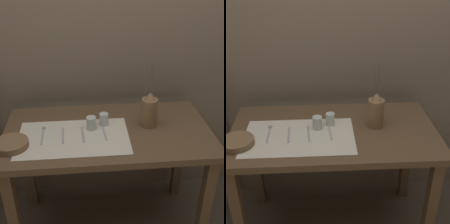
# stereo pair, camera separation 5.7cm
# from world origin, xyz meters

# --- Properties ---
(ground_plane) EXTENTS (12.00, 12.00, 0.00)m
(ground_plane) POSITION_xyz_m (0.00, 0.00, 0.00)
(ground_plane) COLOR brown
(stone_wall_back) EXTENTS (7.00, 0.06, 2.40)m
(stone_wall_back) POSITION_xyz_m (0.00, 0.44, 1.20)
(stone_wall_back) COLOR #7A6B56
(stone_wall_back) RESTS_ON ground_plane
(wooden_table) EXTENTS (1.22, 0.66, 0.79)m
(wooden_table) POSITION_xyz_m (0.00, 0.00, 0.67)
(wooden_table) COLOR brown
(wooden_table) RESTS_ON ground_plane
(linen_cloth) EXTENTS (0.63, 0.39, 0.00)m
(linen_cloth) POSITION_xyz_m (-0.20, -0.06, 0.79)
(linen_cloth) COLOR beige
(linen_cloth) RESTS_ON wooden_table
(pitcher_with_flowers) EXTENTS (0.10, 0.10, 0.42)m
(pitcher_with_flowers) POSITION_xyz_m (0.25, 0.03, 0.89)
(pitcher_with_flowers) COLOR olive
(pitcher_with_flowers) RESTS_ON wooden_table
(wooden_bowl) EXTENTS (0.18, 0.18, 0.04)m
(wooden_bowl) POSITION_xyz_m (-0.53, -0.13, 0.81)
(wooden_bowl) COLOR brown
(wooden_bowl) RESTS_ON wooden_table
(glass_tumbler_near) EXTENTS (0.06, 0.06, 0.08)m
(glass_tumbler_near) POSITION_xyz_m (-0.09, 0.02, 0.83)
(glass_tumbler_near) COLOR silver
(glass_tumbler_near) RESTS_ON wooden_table
(glass_tumbler_far) EXTENTS (0.05, 0.05, 0.07)m
(glass_tumbler_far) POSITION_xyz_m (-0.02, 0.06, 0.83)
(glass_tumbler_far) COLOR silver
(glass_tumbler_far) RESTS_ON wooden_table
(spoon_inner) EXTENTS (0.02, 0.18, 0.02)m
(spoon_inner) POSITION_xyz_m (-0.38, 0.01, 0.79)
(spoon_inner) COLOR #A8A8AD
(spoon_inner) RESTS_ON wooden_table
(knife_center) EXTENTS (0.02, 0.17, 0.00)m
(knife_center) POSITION_xyz_m (-0.26, -0.04, 0.79)
(knife_center) COLOR #A8A8AD
(knife_center) RESTS_ON wooden_table
(fork_outer) EXTENTS (0.02, 0.17, 0.00)m
(fork_outer) POSITION_xyz_m (-0.15, -0.04, 0.79)
(fork_outer) COLOR #A8A8AD
(fork_outer) RESTS_ON wooden_table
(fork_inner) EXTENTS (0.03, 0.17, 0.00)m
(fork_inner) POSITION_xyz_m (-0.02, -0.03, 0.79)
(fork_inner) COLOR #A8A8AD
(fork_inner) RESTS_ON wooden_table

